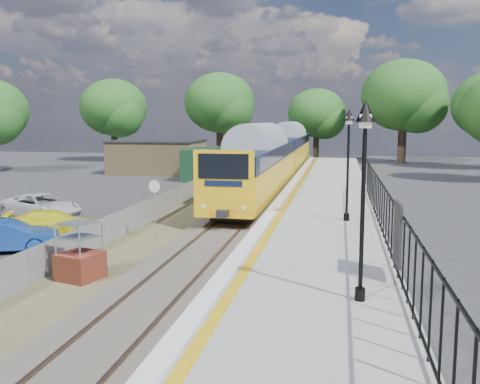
% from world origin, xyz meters
% --- Properties ---
extents(ground, '(120.00, 120.00, 0.00)m').
position_xyz_m(ground, '(0.00, 0.00, 0.00)').
color(ground, '#2D2D30').
rests_on(ground, ground).
extents(track_bed, '(5.90, 80.00, 0.29)m').
position_xyz_m(track_bed, '(-0.47, 9.67, 0.09)').
color(track_bed, '#473F38').
rests_on(track_bed, ground).
extents(platform, '(5.00, 70.00, 0.90)m').
position_xyz_m(platform, '(4.20, 8.00, 0.45)').
color(platform, gray).
rests_on(platform, ground).
extents(platform_edge, '(0.90, 70.00, 0.01)m').
position_xyz_m(platform_edge, '(2.14, 8.00, 0.90)').
color(platform_edge, silver).
rests_on(platform_edge, platform).
extents(victorian_lamp_south, '(0.44, 0.44, 4.60)m').
position_xyz_m(victorian_lamp_south, '(5.50, -4.00, 4.30)').
color(victorian_lamp_south, black).
rests_on(victorian_lamp_south, platform).
extents(victorian_lamp_north, '(0.44, 0.44, 4.60)m').
position_xyz_m(victorian_lamp_north, '(5.30, 6.00, 4.30)').
color(victorian_lamp_north, black).
rests_on(victorian_lamp_north, platform).
extents(palisade_fence, '(0.12, 26.00, 2.00)m').
position_xyz_m(palisade_fence, '(6.55, 2.24, 1.84)').
color(palisade_fence, black).
rests_on(palisade_fence, platform).
extents(wire_fence, '(0.06, 52.00, 1.20)m').
position_xyz_m(wire_fence, '(-4.20, 12.00, 0.60)').
color(wire_fence, '#999EA3').
rests_on(wire_fence, ground).
extents(outbuilding, '(10.80, 10.10, 3.12)m').
position_xyz_m(outbuilding, '(-10.91, 31.21, 1.52)').
color(outbuilding, '#8F7951').
rests_on(outbuilding, ground).
extents(tree_line, '(56.80, 43.80, 11.88)m').
position_xyz_m(tree_line, '(1.40, 42.00, 6.61)').
color(tree_line, '#332319').
rests_on(tree_line, ground).
extents(train, '(2.82, 40.83, 3.51)m').
position_xyz_m(train, '(0.00, 26.85, 2.34)').
color(train, gold).
rests_on(train, ground).
extents(brick_plinth, '(1.47, 1.47, 1.90)m').
position_xyz_m(brick_plinth, '(-2.99, -1.09, 0.91)').
color(brick_plinth, '#943E25').
rests_on(brick_plinth, ground).
extents(speed_sign, '(0.52, 0.15, 2.59)m').
position_xyz_m(speed_sign, '(-2.50, 4.54, 1.74)').
color(speed_sign, '#999EA3').
rests_on(speed_sign, ground).
extents(car_blue, '(4.00, 2.71, 1.25)m').
position_xyz_m(car_blue, '(-7.52, 1.85, 0.62)').
color(car_blue, navy).
rests_on(car_blue, ground).
extents(car_yellow, '(4.27, 3.02, 1.15)m').
position_xyz_m(car_yellow, '(-7.20, 4.71, 0.57)').
color(car_yellow, yellow).
rests_on(car_yellow, ground).
extents(car_white, '(5.01, 3.56, 1.27)m').
position_xyz_m(car_white, '(-10.10, 8.58, 0.63)').
color(car_white, silver).
rests_on(car_white, ground).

